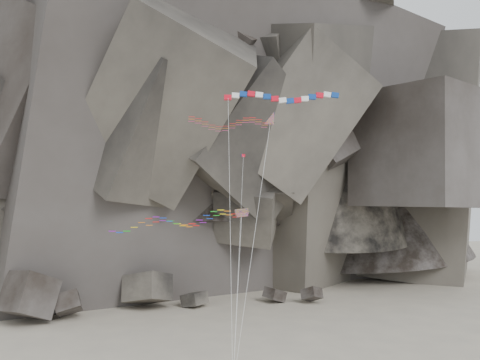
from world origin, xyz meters
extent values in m
cube|color=#47423F|center=(-31.52, 39.47, 1.19)|extent=(3.98, 4.60, 3.64)
cube|color=#47423F|center=(-22.86, 30.42, 1.36)|extent=(4.22, 4.90, 4.81)
cube|color=#47423F|center=(10.65, 36.54, 0.91)|extent=(4.33, 4.07, 2.77)
cube|color=#47423F|center=(-3.31, 35.41, 1.00)|extent=(4.95, 4.92, 2.62)
cube|color=#47423F|center=(-28.07, 28.82, 2.95)|extent=(9.28, 9.67, 8.14)
cube|color=#47423F|center=(-26.49, 36.75, 1.06)|extent=(4.94, 4.47, 3.79)
cube|color=#47423F|center=(16.72, 34.65, 0.89)|extent=(3.75, 4.20, 3.23)
cube|color=#47423F|center=(-11.03, 35.72, 2.18)|extent=(8.35, 9.17, 6.66)
cylinder|color=silver|center=(-1.22, -2.90, 14.10)|extent=(4.99, 6.03, 25.06)
cube|color=red|center=(-2.45, 5.08, 29.73)|extent=(0.89, 0.65, 0.55)
cube|color=white|center=(-1.60, 4.94, 29.96)|extent=(0.93, 0.66, 0.61)
cube|color=navy|center=(-0.75, 4.75, 30.11)|extent=(0.95, 0.66, 0.65)
cube|color=red|center=(0.10, 4.53, 30.12)|extent=(0.96, 0.66, 0.66)
cube|color=white|center=(0.95, 4.30, 30.00)|extent=(0.94, 0.66, 0.62)
cube|color=navy|center=(1.80, 4.10, 29.79)|extent=(0.90, 0.66, 0.56)
cube|color=red|center=(2.65, 3.94, 29.56)|extent=(0.92, 0.66, 0.60)
cube|color=white|center=(3.50, 3.84, 29.38)|extent=(0.95, 0.66, 0.64)
cube|color=navy|center=(4.35, 3.79, 29.34)|extent=(0.96, 0.66, 0.66)
cube|color=red|center=(5.20, 3.78, 29.42)|extent=(0.94, 0.66, 0.63)
cube|color=white|center=(6.05, 3.78, 29.62)|extent=(0.91, 0.66, 0.58)
cube|color=navy|center=(6.90, 3.76, 29.86)|extent=(0.91, 0.66, 0.58)
cube|color=red|center=(7.75, 3.70, 30.05)|extent=(0.94, 0.66, 0.64)
cube|color=white|center=(8.60, 3.59, 30.13)|extent=(0.96, 0.66, 0.66)
cube|color=navy|center=(9.45, 3.43, 30.08)|extent=(0.95, 0.66, 0.64)
cylinder|color=silver|center=(-3.08, -0.52, 15.66)|extent=(1.28, 10.78, 28.17)
cube|color=#DFA40C|center=(-1.63, 0.96, 17.16)|extent=(1.48, 0.87, 0.78)
cube|color=#0CB219|center=(-1.63, 0.77, 16.87)|extent=(1.22, 0.68, 0.54)
cylinder|color=silver|center=(-2.66, -2.47, 9.37)|extent=(2.11, 6.89, 15.60)
cube|color=red|center=(-0.80, 4.43, 23.24)|extent=(0.42, 0.28, 0.30)
cube|color=navy|center=(-0.96, 4.43, 23.24)|extent=(0.17, 0.13, 0.31)
cylinder|color=silver|center=(-2.25, -0.73, 12.41)|extent=(2.92, 10.34, 21.67)
camera|label=1|loc=(-11.57, -53.48, 19.45)|focal=40.00mm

